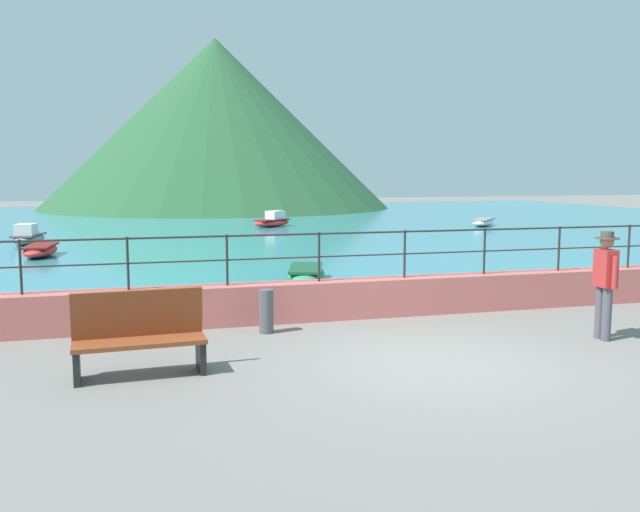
# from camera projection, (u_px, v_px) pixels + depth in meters

# --- Properties ---
(ground_plane) EXTENTS (120.00, 120.00, 0.00)m
(ground_plane) POSITION_uv_depth(u_px,v_px,m) (436.00, 362.00, 9.56)
(ground_plane) COLOR slate
(promenade_wall) EXTENTS (20.00, 0.56, 0.70)m
(promenade_wall) POSITION_uv_depth(u_px,v_px,m) (362.00, 298.00, 12.58)
(promenade_wall) COLOR #BC605B
(promenade_wall) RESTS_ON ground
(railing) EXTENTS (18.44, 0.04, 0.90)m
(railing) POSITION_uv_depth(u_px,v_px,m) (363.00, 246.00, 12.46)
(railing) COLOR #282623
(railing) RESTS_ON promenade_wall
(lake_water) EXTENTS (64.00, 44.32, 0.06)m
(lake_water) POSITION_uv_depth(u_px,v_px,m) (216.00, 225.00, 34.26)
(lake_water) COLOR teal
(lake_water) RESTS_ON ground
(hill_main) EXTENTS (25.84, 25.84, 12.53)m
(hill_main) POSITION_uv_depth(u_px,v_px,m) (216.00, 124.00, 50.41)
(hill_main) COLOR #285633
(hill_main) RESTS_ON ground
(bench_main) EXTENTS (1.73, 0.64, 1.13)m
(bench_main) POSITION_uv_depth(u_px,v_px,m) (139.00, 333.00, 8.91)
(bench_main) COLOR brown
(bench_main) RESTS_ON ground
(person_walking) EXTENTS (0.38, 0.57, 1.75)m
(person_walking) POSITION_uv_depth(u_px,v_px,m) (605.00, 279.00, 10.76)
(person_walking) COLOR #4C4C56
(person_walking) RESTS_ON ground
(bollard) EXTENTS (0.24, 0.24, 0.73)m
(bollard) POSITION_uv_depth(u_px,v_px,m) (266.00, 311.00, 11.27)
(bollard) COLOR #4C4C51
(bollard) RESTS_ON ground
(boat_1) EXTENTS (2.38, 2.10, 0.76)m
(boat_1) POSITION_uv_depth(u_px,v_px,m) (272.00, 221.00, 32.79)
(boat_1) COLOR red
(boat_1) RESTS_ON lake_water
(boat_2) EXTENTS (1.28, 2.42, 0.76)m
(boat_2) POSITION_uv_depth(u_px,v_px,m) (28.00, 237.00, 24.79)
(boat_2) COLOR gray
(boat_2) RESTS_ON lake_water
(boat_3) EXTENTS (1.52, 2.46, 0.36)m
(boat_3) POSITION_uv_depth(u_px,v_px,m) (306.00, 274.00, 16.25)
(boat_3) COLOR #338C59
(boat_3) RESTS_ON lake_water
(boat_4) EXTENTS (2.22, 2.30, 0.36)m
(boat_4) POSITION_uv_depth(u_px,v_px,m) (483.00, 222.00, 33.25)
(boat_4) COLOR white
(boat_4) RESTS_ON lake_water
(boat_5) EXTENTS (1.14, 2.38, 0.36)m
(boat_5) POSITION_uv_depth(u_px,v_px,m) (40.00, 250.00, 21.16)
(boat_5) COLOR red
(boat_5) RESTS_ON lake_water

